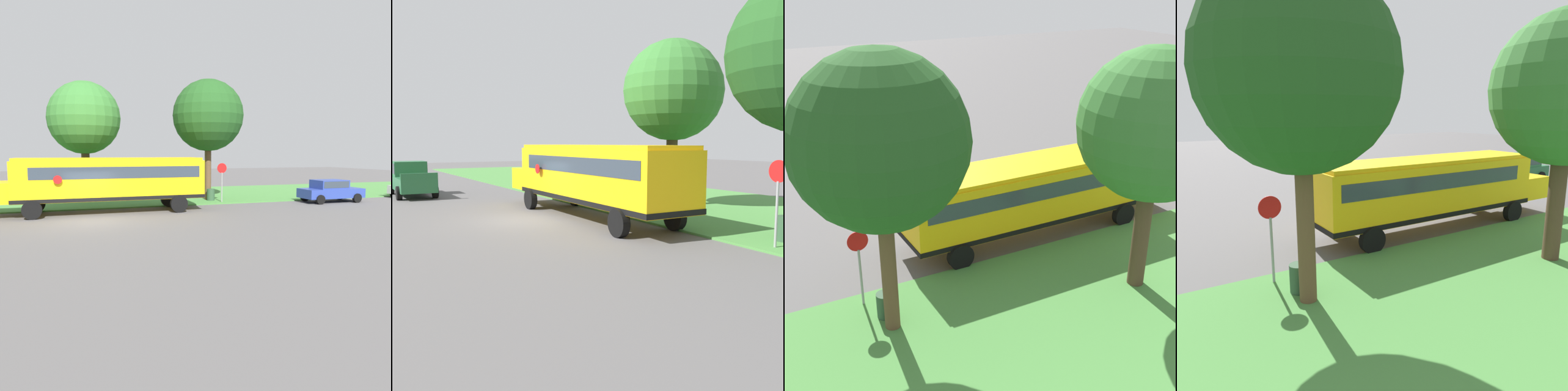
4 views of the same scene
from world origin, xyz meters
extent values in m
plane|color=#565454|center=(0.00, 0.00, 0.00)|extent=(120.00, 120.00, 0.00)
cube|color=yellow|center=(-2.72, 1.32, 1.90)|extent=(2.50, 10.50, 2.20)
cube|color=yellow|center=(-2.72, -4.88, 1.35)|extent=(2.20, 1.90, 1.10)
cube|color=yellow|center=(-2.72, 1.32, 3.08)|extent=(2.35, 10.29, 0.16)
cube|color=black|center=(-2.72, 1.32, 0.92)|extent=(2.54, 10.54, 0.20)
cube|color=#2D3842|center=(-2.72, 1.62, 2.36)|extent=(2.53, 9.24, 0.64)
cube|color=#2D3842|center=(-2.72, -3.88, 2.36)|extent=(2.25, 0.12, 0.80)
cylinder|color=red|center=(-1.29, -1.56, 2.05)|extent=(0.03, 0.44, 0.44)
cylinder|color=black|center=(-1.47, -2.88, 0.50)|extent=(0.30, 1.00, 1.00)
cylinder|color=black|center=(-3.97, -2.88, 0.50)|extent=(0.30, 1.00, 1.00)
cylinder|color=black|center=(-1.47, 5.00, 0.50)|extent=(0.30, 1.00, 1.00)
cylinder|color=black|center=(-3.97, 5.00, 0.50)|extent=(0.30, 1.00, 1.00)
cube|color=#236038|center=(2.70, -11.60, 0.80)|extent=(2.00, 5.40, 0.80)
cube|color=#236038|center=(2.70, -12.54, 1.65)|extent=(1.90, 1.70, 0.90)
cube|color=#2D3842|center=(2.70, -12.54, 1.68)|extent=(1.94, 1.53, 0.63)
cube|color=#236038|center=(2.70, -8.98, 1.38)|extent=(2.00, 0.16, 0.36)
cylinder|color=black|center=(3.70, -13.35, 0.40)|extent=(0.28, 0.80, 0.80)
cylinder|color=black|center=(3.70, -9.84, 0.40)|extent=(0.28, 0.80, 0.80)
cylinder|color=black|center=(1.70, -9.84, 0.40)|extent=(0.28, 0.80, 0.80)
cylinder|color=#4C3826|center=(-7.90, 0.07, 1.99)|extent=(0.56, 0.56, 3.97)
sphere|color=#33702D|center=(-7.90, 0.07, 5.82)|extent=(4.93, 4.93, 4.93)
sphere|color=#33702D|center=(-7.56, 0.53, 6.42)|extent=(2.96, 2.96, 2.96)
cylinder|color=brown|center=(-6.24, 8.48, 2.09)|extent=(0.47, 0.47, 4.19)
sphere|color=#1E4C1C|center=(-6.24, 8.48, 6.08)|extent=(5.04, 5.04, 5.04)
sphere|color=#1E4C1C|center=(-6.62, 8.67, 5.91)|extent=(3.00, 3.00, 3.00)
cylinder|color=gray|center=(-4.60, 8.91, 1.05)|extent=(0.08, 0.08, 2.10)
cylinder|color=red|center=(-4.60, 8.91, 2.40)|extent=(0.03, 0.68, 0.68)
cylinder|color=#2D4C33|center=(-5.62, 8.48, 0.45)|extent=(0.56, 0.56, 0.90)
camera|label=1|loc=(19.62, -0.80, 3.42)|focal=35.00mm
camera|label=2|loc=(7.14, 17.97, 3.24)|focal=42.00mm
camera|label=3|loc=(-19.84, 12.76, 10.38)|focal=50.00mm
camera|label=4|loc=(-15.26, 12.09, 5.10)|focal=35.00mm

